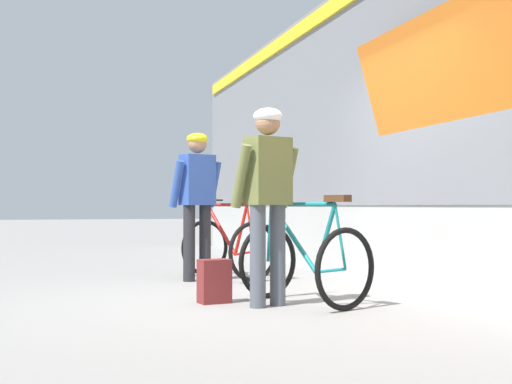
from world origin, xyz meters
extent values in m
plane|color=gray|center=(0.00, 0.00, 0.00)|extent=(80.00, 80.00, 0.00)
cube|color=orange|center=(1.62, -1.47, 1.80)|extent=(0.50, 4.31, 1.65)
cube|color=black|center=(1.61, -0.36, 2.25)|extent=(0.04, 1.10, 0.80)
cylinder|color=#4C515B|center=(-0.07, -0.32, 0.45)|extent=(0.14, 0.14, 0.90)
cylinder|color=#4C515B|center=(0.14, -0.25, 0.45)|extent=(0.14, 0.14, 0.90)
cube|color=olive|center=(0.03, -0.29, 1.20)|extent=(0.44, 0.35, 0.60)
cylinder|color=olive|center=(-0.23, -0.33, 1.15)|extent=(0.17, 0.27, 0.56)
cylinder|color=olive|center=(0.27, -0.17, 1.15)|extent=(0.17, 0.27, 0.56)
sphere|color=#9E7051|center=(0.03, -0.29, 1.63)|extent=(0.22, 0.22, 0.22)
ellipsoid|color=white|center=(0.03, -0.29, 1.69)|extent=(0.33, 0.34, 0.14)
cylinder|color=#232328|center=(-0.23, 1.89, 0.45)|extent=(0.14, 0.14, 0.90)
cylinder|color=#232328|center=(-0.03, 1.96, 0.45)|extent=(0.14, 0.14, 0.90)
cube|color=#2D4C9E|center=(-0.13, 1.93, 1.20)|extent=(0.44, 0.35, 0.60)
cylinder|color=#2D4C9E|center=(-0.39, 1.88, 1.15)|extent=(0.17, 0.27, 0.56)
cylinder|color=#2D4C9E|center=(0.10, 2.05, 1.15)|extent=(0.17, 0.27, 0.56)
sphere|color=#9E7051|center=(-0.13, 1.93, 1.63)|extent=(0.22, 0.22, 0.22)
ellipsoid|color=yellow|center=(-0.13, 1.93, 1.69)|extent=(0.33, 0.34, 0.14)
torus|color=black|center=(0.20, 0.23, 0.36)|extent=(0.68, 0.31, 0.71)
torus|color=black|center=(0.59, -0.72, 0.36)|extent=(0.68, 0.31, 0.71)
cylinder|color=#197A7F|center=(0.34, -0.10, 0.60)|extent=(0.28, 0.61, 0.63)
cylinder|color=#197A7F|center=(0.38, -0.21, 0.91)|extent=(0.36, 0.80, 0.04)
cylinder|color=#197A7F|center=(0.50, -0.50, 0.60)|extent=(0.14, 0.27, 0.62)
cylinder|color=#197A7F|center=(0.52, -0.55, 0.33)|extent=(0.16, 0.35, 0.08)
cylinder|color=#197A7F|center=(0.56, -0.66, 0.63)|extent=(0.08, 0.14, 0.56)
cylinder|color=#197A7F|center=(0.21, 0.20, 0.63)|extent=(0.06, 0.09, 0.55)
cylinder|color=black|center=(0.22, 0.18, 0.97)|extent=(0.45, 0.20, 0.02)
cube|color=#4C2D19|center=(0.55, -0.64, 0.96)|extent=(0.18, 0.26, 0.06)
torus|color=black|center=(0.11, 2.55, 0.36)|extent=(0.68, 0.30, 0.71)
torus|color=black|center=(0.47, 1.60, 0.36)|extent=(0.68, 0.30, 0.71)
cylinder|color=red|center=(0.23, 2.22, 0.60)|extent=(0.27, 0.62, 0.63)
cylinder|color=red|center=(0.28, 2.11, 0.91)|extent=(0.34, 0.81, 0.04)
cylinder|color=red|center=(0.39, 1.82, 0.60)|extent=(0.13, 0.27, 0.62)
cylinder|color=red|center=(0.41, 1.77, 0.33)|extent=(0.15, 0.35, 0.08)
cylinder|color=red|center=(0.45, 1.66, 0.63)|extent=(0.07, 0.14, 0.56)
cylinder|color=red|center=(0.12, 2.53, 0.63)|extent=(0.06, 0.09, 0.55)
cylinder|color=black|center=(0.13, 2.51, 0.97)|extent=(0.46, 0.19, 0.02)
cube|color=#4C2D19|center=(0.44, 1.68, 0.96)|extent=(0.18, 0.26, 0.06)
cube|color=maroon|center=(-0.37, 0.06, 0.20)|extent=(0.31, 0.22, 0.40)
camera|label=1|loc=(-1.84, -6.02, 0.89)|focal=47.75mm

